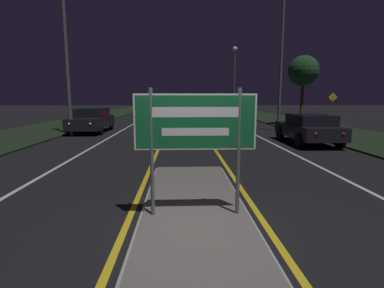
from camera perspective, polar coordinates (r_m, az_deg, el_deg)
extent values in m
plane|color=black|center=(5.15, 0.94, -16.50)|extent=(160.00, 160.00, 0.00)
cube|color=#999993|center=(5.65, 0.61, -13.84)|extent=(2.05, 7.62, 0.05)
cube|color=#66605B|center=(5.64, 0.61, -13.61)|extent=(1.93, 7.50, 0.10)
cube|color=black|center=(26.41, -22.75, 3.48)|extent=(5.00, 100.00, 0.08)
cube|color=black|center=(26.60, 19.33, 3.70)|extent=(5.00, 100.00, 0.08)
cube|color=gold|center=(29.75, -4.09, 4.60)|extent=(0.12, 70.00, 0.01)
cube|color=gold|center=(29.77, 0.61, 4.63)|extent=(0.12, 70.00, 0.01)
cube|color=silver|center=(29.99, -9.82, 4.53)|extent=(0.12, 70.00, 0.01)
cube|color=silver|center=(30.06, 6.32, 4.62)|extent=(0.12, 70.00, 0.01)
cube|color=silver|center=(30.53, -15.42, 4.42)|extent=(0.10, 70.00, 0.01)
cube|color=silver|center=(30.65, 11.89, 4.56)|extent=(0.10, 70.00, 0.01)
cylinder|color=#56565B|center=(5.32, -7.68, -1.72)|extent=(0.07, 0.07, 2.27)
cylinder|color=#56565B|center=(5.40, 8.83, -1.60)|extent=(0.07, 0.07, 2.27)
cube|color=#146033|center=(5.23, 0.65, 4.23)|extent=(2.14, 0.04, 0.98)
cube|color=white|center=(5.21, 0.66, 4.21)|extent=(2.14, 0.00, 0.98)
cube|color=#146033|center=(5.21, 0.66, 4.21)|extent=(2.08, 0.01, 0.92)
cube|color=white|center=(5.19, 0.67, 6.09)|extent=(1.50, 0.01, 0.18)
cube|color=white|center=(5.22, 0.66, 2.33)|extent=(1.18, 0.01, 0.14)
cylinder|color=#56565B|center=(18.59, -22.79, 15.37)|extent=(0.18, 0.18, 9.05)
cylinder|color=#56565B|center=(20.96, 16.59, 14.37)|extent=(0.18, 0.18, 8.69)
cylinder|color=#56565B|center=(39.26, 8.06, 11.41)|extent=(0.18, 0.18, 8.01)
sphere|color=#F9EAC6|center=(39.67, 8.20, 17.47)|extent=(0.62, 0.62, 0.62)
cube|color=black|center=(15.41, 21.19, 2.44)|extent=(1.88, 4.20, 0.59)
cube|color=black|center=(15.13, 21.68, 4.34)|extent=(1.65, 2.19, 0.48)
sphere|color=red|center=(13.27, 22.44, 1.75)|extent=(0.14, 0.14, 0.14)
sphere|color=red|center=(13.80, 26.85, 1.71)|extent=(0.14, 0.14, 0.14)
cylinder|color=black|center=(16.32, 16.43, 1.96)|extent=(0.22, 0.69, 0.69)
cylinder|color=black|center=(16.99, 22.19, 1.92)|extent=(0.22, 0.69, 0.69)
cylinder|color=black|center=(13.90, 19.84, 0.64)|extent=(0.22, 0.69, 0.69)
cylinder|color=black|center=(14.67, 26.37, 0.65)|extent=(0.22, 0.69, 0.69)
cube|color=black|center=(21.41, 6.18, 4.68)|extent=(1.73, 4.56, 0.66)
cube|color=black|center=(21.11, 6.32, 6.20)|extent=(1.52, 2.37, 0.50)
sphere|color=red|center=(19.10, 5.58, 4.44)|extent=(0.14, 0.14, 0.14)
sphere|color=red|center=(19.27, 8.75, 4.41)|extent=(0.14, 0.14, 0.14)
cylinder|color=black|center=(22.73, 3.59, 4.12)|extent=(0.22, 0.67, 0.67)
cylinder|color=black|center=(22.96, 7.70, 4.11)|extent=(0.22, 0.67, 0.67)
cylinder|color=black|center=(19.93, 4.41, 3.45)|extent=(0.22, 0.67, 0.67)
cylinder|color=black|center=(20.19, 9.07, 3.43)|extent=(0.22, 0.67, 0.67)
cube|color=maroon|center=(32.64, 8.00, 6.03)|extent=(1.79, 4.57, 0.67)
cube|color=black|center=(32.35, 8.11, 7.03)|extent=(1.57, 2.37, 0.48)
sphere|color=red|center=(30.31, 7.73, 5.98)|extent=(0.14, 0.14, 0.14)
sphere|color=red|center=(30.53, 9.79, 5.96)|extent=(0.14, 0.14, 0.14)
cylinder|color=black|center=(33.92, 6.14, 5.60)|extent=(0.22, 0.61, 0.61)
cylinder|color=black|center=(34.21, 8.98, 5.57)|extent=(0.22, 0.61, 0.61)
cylinder|color=black|center=(31.12, 6.90, 5.30)|extent=(0.22, 0.61, 0.61)
cylinder|color=black|center=(31.44, 9.98, 5.27)|extent=(0.22, 0.61, 0.61)
cube|color=black|center=(43.81, 5.70, 6.78)|extent=(1.87, 4.25, 0.62)
cube|color=black|center=(43.55, 5.76, 7.44)|extent=(1.64, 2.21, 0.41)
sphere|color=red|center=(41.65, 5.31, 6.79)|extent=(0.14, 0.14, 0.14)
sphere|color=red|center=(41.82, 6.89, 6.77)|extent=(0.14, 0.14, 0.14)
cylinder|color=black|center=(45.02, 4.33, 6.46)|extent=(0.22, 0.66, 0.66)
cylinder|color=black|center=(45.26, 6.59, 6.44)|extent=(0.22, 0.66, 0.66)
cylinder|color=black|center=(42.41, 4.74, 6.30)|extent=(0.22, 0.66, 0.66)
cylinder|color=black|center=(42.66, 7.13, 6.28)|extent=(0.22, 0.66, 0.66)
cube|color=black|center=(20.14, -18.59, 3.96)|extent=(1.90, 4.57, 0.68)
cube|color=black|center=(20.36, -18.46, 5.73)|extent=(1.67, 2.37, 0.53)
sphere|color=white|center=(18.17, -22.37, 3.54)|extent=(0.14, 0.14, 0.14)
sphere|color=white|center=(17.80, -18.81, 3.64)|extent=(0.14, 0.14, 0.14)
cylinder|color=black|center=(19.11, -22.33, 2.48)|extent=(0.22, 0.60, 0.60)
cylinder|color=black|center=(18.57, -17.06, 2.59)|extent=(0.22, 0.60, 0.60)
cylinder|color=black|center=(21.78, -19.81, 3.33)|extent=(0.22, 0.60, 0.60)
cylinder|color=black|center=(21.30, -15.14, 3.43)|extent=(0.22, 0.60, 0.60)
cube|color=maroon|center=(31.42, -6.19, 5.99)|extent=(1.75, 4.57, 0.60)
cube|color=black|center=(31.67, -6.18, 7.03)|extent=(1.54, 2.37, 0.51)
sphere|color=white|center=(29.20, -7.57, 5.90)|extent=(0.14, 0.14, 0.14)
sphere|color=white|center=(29.12, -5.43, 5.93)|extent=(0.14, 0.14, 0.14)
cylinder|color=black|center=(30.09, -7.96, 5.26)|extent=(0.22, 0.71, 0.71)
cylinder|color=black|center=(29.98, -4.77, 5.30)|extent=(0.22, 0.71, 0.71)
cylinder|color=black|center=(32.91, -7.48, 5.57)|extent=(0.22, 0.71, 0.71)
cylinder|color=black|center=(32.80, -4.56, 5.61)|extent=(0.22, 0.71, 0.71)
cube|color=navy|center=(45.42, -9.14, 6.79)|extent=(1.82, 4.71, 0.68)
cube|color=black|center=(45.69, -9.12, 7.48)|extent=(1.61, 2.45, 0.41)
sphere|color=white|center=(43.18, -10.26, 6.77)|extent=(0.14, 0.14, 0.14)
sphere|color=white|center=(43.04, -8.76, 6.80)|extent=(0.14, 0.14, 0.14)
cylinder|color=black|center=(44.10, -10.49, 6.25)|extent=(0.22, 0.60, 0.60)
cylinder|color=black|center=(43.89, -8.22, 6.29)|extent=(0.22, 0.60, 0.60)
cylinder|color=black|center=(46.99, -9.98, 6.42)|extent=(0.22, 0.60, 0.60)
cylinder|color=black|center=(46.79, -7.85, 6.46)|extent=(0.22, 0.60, 0.60)
cylinder|color=#56565B|center=(22.12, 25.09, 5.38)|extent=(0.06, 0.06, 2.20)
cube|color=yellow|center=(22.09, 25.26, 8.07)|extent=(0.60, 0.02, 0.60)
cylinder|color=#4C3823|center=(24.73, 20.18, 7.61)|extent=(0.24, 0.24, 3.63)
sphere|color=#1E4223|center=(24.81, 20.47, 12.97)|extent=(2.27, 2.27, 2.27)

